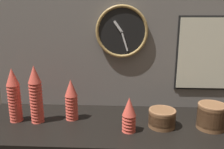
% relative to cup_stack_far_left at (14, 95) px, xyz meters
% --- Properties ---
extents(ground_plane, '(1.60, 0.56, 0.04)m').
position_rel_cup_stack_far_left_xyz_m(ground_plane, '(0.58, 0.01, -0.18)').
color(ground_plane, black).
extents(wall_tiled_back, '(1.60, 0.03, 1.05)m').
position_rel_cup_stack_far_left_xyz_m(wall_tiled_back, '(0.58, 0.27, 0.37)').
color(wall_tiled_back, slate).
rests_on(wall_tiled_back, ground_plane).
extents(cup_stack_far_left, '(0.07, 0.07, 0.32)m').
position_rel_cup_stack_far_left_xyz_m(cup_stack_far_left, '(0.00, 0.00, 0.00)').
color(cup_stack_far_left, '#DB4C3D').
rests_on(cup_stack_far_left, ground_plane).
extents(cup_stack_center_left, '(0.07, 0.07, 0.25)m').
position_rel_cup_stack_far_left_xyz_m(cup_stack_center_left, '(0.32, 0.04, -0.04)').
color(cup_stack_center_left, '#DB4C3D').
rests_on(cup_stack_center_left, ground_plane).
extents(cup_stack_center_right, '(0.07, 0.07, 0.19)m').
position_rel_cup_stack_far_left_xyz_m(cup_stack_center_right, '(0.66, -0.09, -0.06)').
color(cup_stack_center_right, '#DB4C3D').
rests_on(cup_stack_center_right, ground_plane).
extents(cup_stack_left, '(0.07, 0.07, 0.34)m').
position_rel_cup_stack_far_left_xyz_m(cup_stack_left, '(0.13, -0.01, 0.01)').
color(cup_stack_left, '#DB4C3D').
rests_on(cup_stack_left, ground_plane).
extents(bowl_stack_far_right, '(0.15, 0.15, 0.14)m').
position_rel_cup_stack_far_left_xyz_m(bowl_stack_far_right, '(1.11, -0.03, -0.09)').
color(bowl_stack_far_right, brown).
rests_on(bowl_stack_far_right, ground_plane).
extents(bowl_stack_right, '(0.15, 0.15, 0.10)m').
position_rel_cup_stack_far_left_xyz_m(bowl_stack_right, '(0.85, -0.03, -0.11)').
color(bowl_stack_right, brown).
rests_on(bowl_stack_right, ground_plane).
extents(wall_clock, '(0.33, 0.03, 0.33)m').
position_rel_cup_stack_far_left_xyz_m(wall_clock, '(0.61, 0.24, 0.34)').
color(wall_clock, black).
extents(menu_board, '(0.35, 0.01, 0.47)m').
position_rel_cup_stack_far_left_xyz_m(menu_board, '(1.14, 0.25, 0.21)').
color(menu_board, black).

